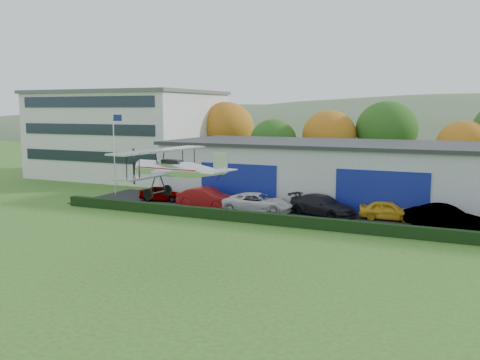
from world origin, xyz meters
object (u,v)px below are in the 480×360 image
at_px(office_block, 128,134).
at_px(flagpole, 115,146).
at_px(hangar, 394,174).
at_px(car_1, 207,198).
at_px(biplane, 173,167).
at_px(car_2, 258,203).
at_px(car_0, 162,193).
at_px(car_5, 444,218).
at_px(car_3, 322,205).
at_px(car_4, 388,210).

distance_m(office_block, flagpole, 15.33).
bearing_deg(office_block, hangar, -12.01).
xyz_separation_m(hangar, car_1, (-13.83, -8.25, -1.77)).
bearing_deg(biplane, car_2, 100.74).
bearing_deg(car_2, hangar, -55.36).
relative_size(flagpole, biplane, 1.17).
distance_m(hangar, flagpole, 25.68).
distance_m(car_0, car_5, 23.81).
distance_m(hangar, biplane, 24.44).
xyz_separation_m(car_0, car_3, (14.91, -0.38, 0.13)).
height_order(hangar, car_0, hangar).
bearing_deg(car_3, biplane, -171.03).
bearing_deg(car_4, car_5, -116.33).
height_order(hangar, flagpole, flagpole).
bearing_deg(car_1, office_block, 55.32).
height_order(car_3, car_5, car_5).
bearing_deg(car_1, flagpole, 82.26).
height_order(car_0, car_3, car_3).
height_order(flagpole, car_0, flagpole).
bearing_deg(biplane, car_1, 117.46).
xyz_separation_m(office_block, car_0, (13.89, -13.98, -4.50)).
distance_m(office_block, biplane, 39.26).
height_order(flagpole, car_1, flagpole).
bearing_deg(office_block, car_1, -38.53).
bearing_deg(car_0, hangar, -82.10).
xyz_separation_m(flagpole, car_2, (15.68, -2.27, -3.96)).
relative_size(office_block, car_3, 3.76).
height_order(car_1, car_4, car_1).
distance_m(car_0, car_3, 14.92).
distance_m(car_1, car_2, 4.62).
relative_size(office_block, car_2, 3.71).
xyz_separation_m(car_2, biplane, (1.45, -14.79, 4.37)).
relative_size(flagpole, car_0, 2.06).
bearing_deg(car_4, car_3, 93.28).
bearing_deg(biplane, office_block, 135.16).
distance_m(car_2, car_3, 5.09).
bearing_deg(office_block, biplane, -49.97).
distance_m(car_1, biplane, 16.56).
bearing_deg(car_5, car_2, 107.66).
relative_size(flagpole, car_5, 1.57).
xyz_separation_m(flagpole, car_1, (11.06, -2.27, -3.90)).
relative_size(car_2, car_4, 1.34).
relative_size(hangar, car_4, 9.79).
bearing_deg(hangar, flagpole, -166.49).
bearing_deg(car_3, hangar, -8.05).
height_order(flagpole, car_5, flagpole).
xyz_separation_m(car_2, car_4, (9.86, 1.43, -0.07)).
xyz_separation_m(flagpole, car_5, (29.53, -2.56, -3.90)).
distance_m(hangar, car_4, 7.10).
distance_m(hangar, car_3, 8.65).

